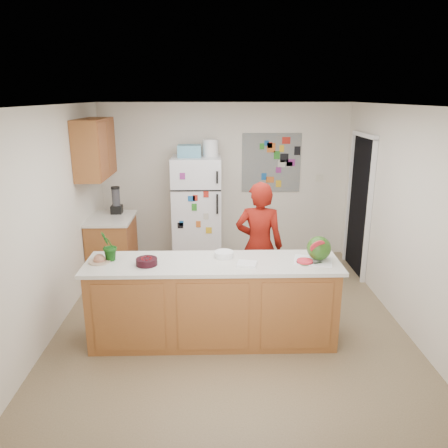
{
  "coord_description": "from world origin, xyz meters",
  "views": [
    {
      "loc": [
        -0.18,
        -4.79,
        2.6
      ],
      "look_at": [
        -0.07,
        0.2,
        1.13
      ],
      "focal_mm": 35.0,
      "sensor_mm": 36.0,
      "label": 1
    }
  ],
  "objects_px": {
    "person": "(259,246)",
    "cherry_bowl": "(147,262)",
    "refrigerator": "(197,211)",
    "watermelon": "(319,248)"
  },
  "relations": [
    {
      "from": "person",
      "to": "refrigerator",
      "type": "bearing_deg",
      "value": -52.47
    },
    {
      "from": "person",
      "to": "cherry_bowl",
      "type": "bearing_deg",
      "value": 44.92
    },
    {
      "from": "person",
      "to": "cherry_bowl",
      "type": "height_order",
      "value": "person"
    },
    {
      "from": "person",
      "to": "cherry_bowl",
      "type": "xyz_separation_m",
      "value": [
        -1.25,
        -0.88,
        0.15
      ]
    },
    {
      "from": "person",
      "to": "cherry_bowl",
      "type": "relative_size",
      "value": 7.39
    },
    {
      "from": "person",
      "to": "watermelon",
      "type": "height_order",
      "value": "person"
    },
    {
      "from": "cherry_bowl",
      "to": "refrigerator",
      "type": "bearing_deg",
      "value": 80.02
    },
    {
      "from": "watermelon",
      "to": "cherry_bowl",
      "type": "relative_size",
      "value": 1.16
    },
    {
      "from": "refrigerator",
      "to": "watermelon",
      "type": "xyz_separation_m",
      "value": [
        1.37,
        -2.37,
        0.21
      ]
    },
    {
      "from": "refrigerator",
      "to": "person",
      "type": "distance_m",
      "value": 1.78
    }
  ]
}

